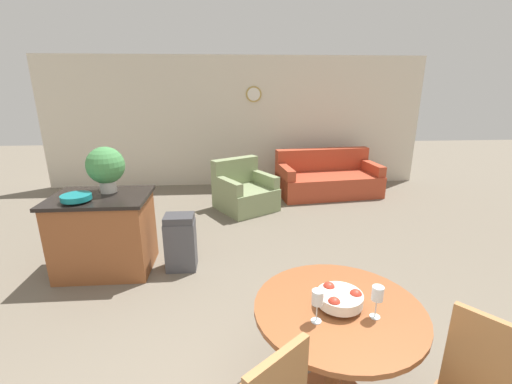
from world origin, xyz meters
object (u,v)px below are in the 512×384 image
Objects in this scene: kitchen_island at (105,233)px; teal_bowl at (76,197)px; fruit_bowl at (340,298)px; dining_table at (337,329)px; potted_plant at (106,167)px; armchair at (244,193)px; couch at (327,179)px; trash_bin at (181,242)px; wine_glass_left at (317,299)px; wine_glass_right at (377,295)px.

kitchen_island is 3.51× the size of teal_bowl.
kitchen_island is (-2.16, 1.96, -0.37)m from fruit_bowl.
potted_plant is (-2.10, 2.10, 0.64)m from dining_table.
potted_plant is (0.06, 0.14, 0.76)m from kitchen_island.
armchair is (-0.45, 3.96, -0.30)m from dining_table.
potted_plant is 4.35m from couch.
trash_bin is at bearing 8.57° from teal_bowl.
trash_bin is at bearing -143.12° from armchair.
trash_bin is at bearing -139.03° from couch.
teal_bowl is (-0.16, -0.20, 0.51)m from kitchen_island.
couch is (1.26, 4.71, -0.30)m from dining_table.
armchair reaches higher than trash_bin.
wine_glass_left reaches higher than armchair.
dining_table reaches higher than trash_bin.
teal_bowl is at bearing -171.43° from trash_bin.
trash_bin is at bearing 123.81° from dining_table.
teal_bowl reaches higher than fruit_bowl.
wine_glass_left is 2.96m from potted_plant.
trash_bin is (-1.28, 1.92, -0.49)m from fruit_bowl.
armchair is at bearing 96.46° from fruit_bowl.
wine_glass_left is 4.15m from armchair.
armchair is (-0.27, 4.09, -0.63)m from wine_glass_left.
dining_table is at bearing 148.62° from wine_glass_right.
teal_bowl is 2.97m from armchair.
dining_table is at bearing -37.23° from teal_bowl.
fruit_bowl is 4.91m from couch.
fruit_bowl reaches higher than couch.
couch is at bearing 77.48° from wine_glass_right.
armchair is at bearing 49.43° from kitchen_island.
dining_table is 1.01× the size of kitchen_island.
couch is at bearing 38.78° from kitchen_island.
fruit_bowl is 3.00m from potted_plant.
wine_glass_left reaches higher than dining_table.
wine_glass_right reaches higher than fruit_bowl.
fruit_bowl is at bearing -114.39° from armchair.
trash_bin is 0.56× the size of armchair.
couch reaches higher than armchair.
couch is at bearing 37.83° from potted_plant.
armchair is at bearing 96.47° from dining_table.
wine_glass_left is 0.69× the size of teal_bowl.
fruit_bowl is 2.92m from teal_bowl.
wine_glass_left is at bearing -144.55° from fruit_bowl.
potted_plant is (-2.10, 2.10, 0.40)m from fruit_bowl.
potted_plant is 0.78× the size of trash_bin.
couch is (3.42, 2.75, -0.17)m from kitchen_island.
dining_table is 2.32m from trash_bin.
kitchen_island is at bearing 177.12° from trash_bin.
fruit_bowl is 0.27× the size of kitchen_island.
kitchen_island reaches higher than couch.
potted_plant reaches higher than fruit_bowl.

